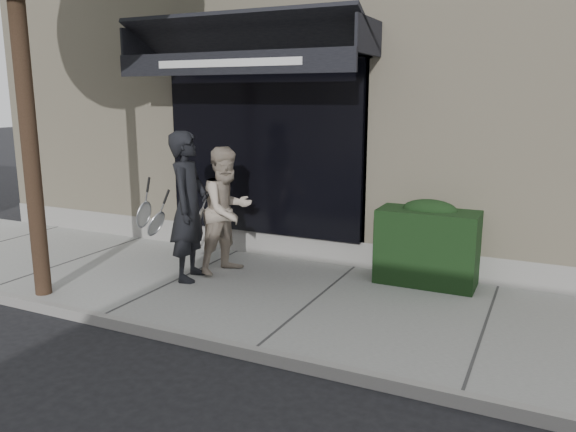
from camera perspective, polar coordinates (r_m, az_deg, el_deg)
The scene contains 7 objects.
ground at distance 7.07m, azimuth 2.73°, elevation -9.35°, with size 80.00×80.00×0.00m, color black.
sidewalk at distance 7.05m, azimuth 2.74°, elevation -8.89°, with size 20.00×3.00×0.12m, color gray.
curb at distance 5.76m, azimuth -3.46°, elevation -13.77°, with size 20.00×0.10×0.14m, color gray.
building_facade at distance 11.32m, azimuth 12.91°, elevation 12.57°, with size 14.30×8.04×5.64m.
hedge at distance 7.70m, azimuth 14.03°, elevation -2.74°, with size 1.30×0.70×1.14m.
pedestrian_front at distance 7.66m, azimuth -10.07°, elevation 0.96°, with size 0.91×0.94×2.02m.
pedestrian_back at distance 7.92m, azimuth -6.21°, elevation 0.57°, with size 0.90×1.03×1.78m.
Camera 1 is at (2.54, -6.07, 2.58)m, focal length 35.00 mm.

